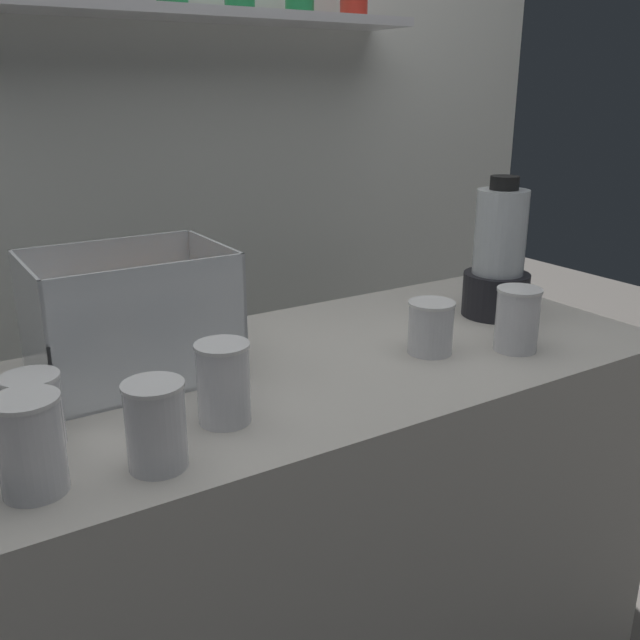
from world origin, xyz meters
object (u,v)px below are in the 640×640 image
(juice_cup_beet_right, at_px, (224,387))
(juice_cup_carrot_far_right, at_px, (431,330))
(blender_pitcher, at_px, (498,260))
(juice_cup_pomegranate_rightmost, at_px, (517,322))
(juice_cup_pomegranate_far_left, at_px, (31,451))
(juice_cup_mango_middle, at_px, (156,431))
(juice_cup_orange_left, at_px, (34,415))
(carrot_display_bin, at_px, (139,336))

(juice_cup_beet_right, height_order, juice_cup_carrot_far_right, juice_cup_beet_right)
(blender_pitcher, relative_size, juice_cup_pomegranate_rightmost, 2.49)
(juice_cup_pomegranate_far_left, bearing_deg, juice_cup_carrot_far_right, 8.28)
(blender_pitcher, xyz_separation_m, juice_cup_mango_middle, (-0.91, -0.25, -0.08))
(juice_cup_carrot_far_right, bearing_deg, juice_cup_beet_right, -172.97)
(juice_cup_orange_left, height_order, juice_cup_beet_right, juice_cup_beet_right)
(juice_cup_pomegranate_far_left, height_order, juice_cup_pomegranate_rightmost, juice_cup_pomegranate_far_left)
(juice_cup_carrot_far_right, xyz_separation_m, juice_cup_pomegranate_rightmost, (0.16, -0.08, 0.01))
(blender_pitcher, relative_size, juice_cup_pomegranate_far_left, 2.38)
(carrot_display_bin, relative_size, juice_cup_mango_middle, 2.70)
(juice_cup_orange_left, bearing_deg, juice_cup_carrot_far_right, -1.25)
(blender_pitcher, xyz_separation_m, juice_cup_pomegranate_far_left, (-1.07, -0.22, -0.07))
(carrot_display_bin, relative_size, juice_cup_pomegranate_far_left, 2.54)
(carrot_display_bin, bearing_deg, juice_cup_pomegranate_far_left, -128.57)
(juice_cup_mango_middle, xyz_separation_m, juice_cup_carrot_far_right, (0.62, 0.14, -0.01))
(juice_cup_orange_left, relative_size, juice_cup_beet_right, 0.85)
(carrot_display_bin, distance_m, juice_cup_pomegranate_far_left, 0.40)
(juice_cup_pomegranate_far_left, distance_m, juice_cup_beet_right, 0.30)
(juice_cup_orange_left, bearing_deg, juice_cup_beet_right, -15.56)
(blender_pitcher, bearing_deg, juice_cup_pomegranate_far_left, -168.30)
(juice_cup_beet_right, bearing_deg, juice_cup_pomegranate_far_left, -169.74)
(juice_cup_mango_middle, bearing_deg, carrot_display_bin, 74.91)
(juice_cup_mango_middle, bearing_deg, juice_cup_pomegranate_rightmost, 4.25)
(juice_cup_pomegranate_far_left, relative_size, juice_cup_mango_middle, 1.06)
(carrot_display_bin, bearing_deg, blender_pitcher, -6.55)
(juice_cup_pomegranate_far_left, relative_size, juice_cup_beet_right, 1.03)
(carrot_display_bin, height_order, juice_cup_orange_left, carrot_display_bin)
(juice_cup_orange_left, distance_m, juice_cup_beet_right, 0.28)
(juice_cup_beet_right, relative_size, juice_cup_carrot_far_right, 1.24)
(carrot_display_bin, height_order, juice_cup_pomegranate_rightmost, carrot_display_bin)
(juice_cup_mango_middle, bearing_deg, juice_cup_carrot_far_right, 12.62)
(juice_cup_mango_middle, relative_size, juice_cup_pomegranate_rightmost, 0.98)
(blender_pitcher, bearing_deg, juice_cup_beet_right, -167.75)
(juice_cup_pomegranate_far_left, xyz_separation_m, juice_cup_carrot_far_right, (0.78, 0.11, -0.01))
(juice_cup_pomegranate_rightmost, bearing_deg, juice_cup_carrot_far_right, 152.76)
(juice_cup_orange_left, xyz_separation_m, juice_cup_carrot_far_right, (0.75, -0.02, -0.00))
(blender_pitcher, bearing_deg, juice_cup_mango_middle, -164.83)
(juice_cup_mango_middle, bearing_deg, juice_cup_pomegranate_far_left, 171.00)
(carrot_display_bin, xyz_separation_m, juice_cup_orange_left, (-0.22, -0.19, -0.02))
(carrot_display_bin, height_order, blender_pitcher, blender_pitcher)
(juice_cup_pomegranate_far_left, bearing_deg, juice_cup_pomegranate_rightmost, 1.98)
(juice_cup_pomegranate_far_left, height_order, juice_cup_orange_left, juice_cup_pomegranate_far_left)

